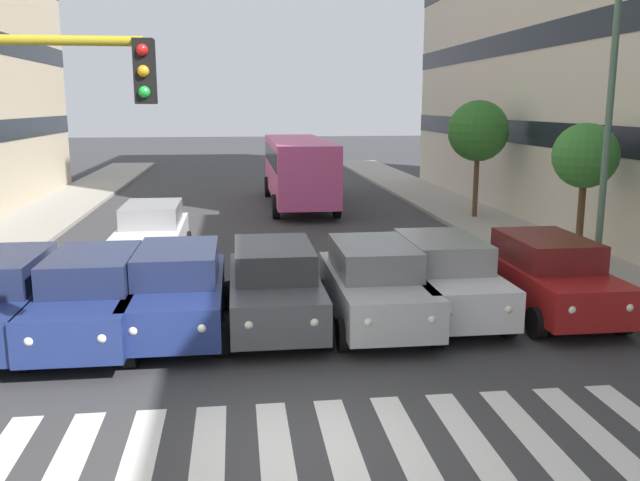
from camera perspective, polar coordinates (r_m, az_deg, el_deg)
ground_plane at (r=9.59m, az=-0.97°, el=-17.00°), size 180.00×180.00×0.00m
crosswalk_markings at (r=9.59m, az=-0.97°, el=-16.98°), size 10.35×2.80×0.01m
car_0 at (r=15.64m, az=18.68°, el=-2.78°), size 2.02×4.44×1.72m
car_1 at (r=14.95m, az=10.34°, el=-3.01°), size 2.02×4.44×1.72m
car_2 at (r=14.16m, az=4.64°, el=-3.66°), size 2.02×4.44×1.72m
car_3 at (r=14.01m, az=-3.89°, el=-3.82°), size 2.02×4.44×1.72m
car_4 at (r=13.97m, az=-11.92°, el=-4.09°), size 2.02×4.44×1.72m
car_5 at (r=13.90m, az=-18.65°, el=-4.53°), size 2.02×4.44×1.72m
car_row2_0 at (r=20.30m, az=-14.00°, el=0.65°), size 2.02×4.44×1.72m
bus_behind_traffic at (r=30.95m, az=-1.88°, el=6.43°), size 2.78×10.50×3.00m
street_lamp_left at (r=16.91m, az=21.84°, el=11.12°), size 3.16×0.28×7.44m
street_tree_1 at (r=20.61m, az=21.52°, el=6.62°), size 1.84×1.84×3.92m
street_tree_2 at (r=27.44m, az=13.24°, el=8.98°), size 2.38×2.38×4.58m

